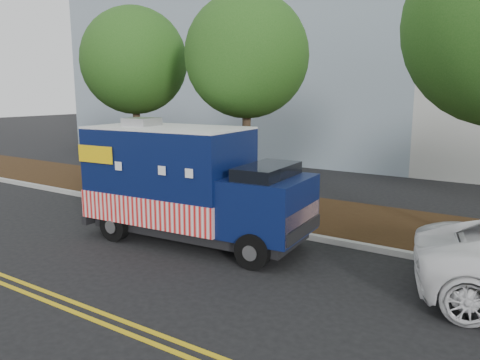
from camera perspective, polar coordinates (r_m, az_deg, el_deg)
The scene contains 9 objects.
ground at distance 12.45m, azimuth -3.01°, elevation -7.28°, with size 120.00×120.00×0.00m, color black.
curb at distance 13.53m, azimuth 0.51°, elevation -5.45°, with size 120.00×0.18×0.15m, color #9E9E99.
mulch_strip at distance 15.27m, azimuth 4.80°, elevation -3.58°, with size 120.00×4.00×0.15m, color black.
centerline_near at distance 9.49m, azimuth -19.62°, elevation -13.85°, with size 120.00×0.10×0.01m, color gold.
centerline_far at distance 9.36m, azimuth -20.87°, elevation -14.30°, with size 120.00×0.10×0.01m, color gold.
tree_a at distance 17.48m, azimuth -12.77°, elevation 13.94°, with size 3.75×3.75×6.78m.
tree_b at distance 14.50m, azimuth 0.82°, elevation 14.85°, with size 3.74×3.74×6.77m.
sign_post at distance 15.91m, azimuth -11.64°, elevation 0.96°, with size 0.06×0.06×2.40m, color #473828.
food_truck at distance 12.17m, azimuth -6.60°, elevation -0.79°, with size 6.14×2.68×3.16m.
Camera 1 is at (7.03, -9.51, 3.87)m, focal length 35.00 mm.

